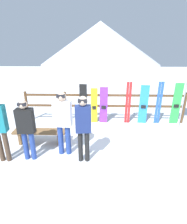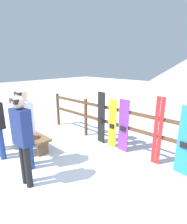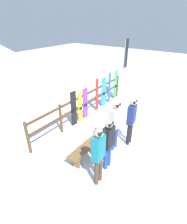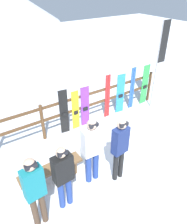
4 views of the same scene
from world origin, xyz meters
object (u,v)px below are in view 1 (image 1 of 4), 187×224
person_navy (83,124)px  snowboard_green (176,104)px  ski_pair_blue (159,103)px  bench (40,134)px  snowboard_yellow (94,106)px  snowboard_black_stripe (83,104)px  snowboard_purple (104,105)px  ski_pair_red (128,103)px  snowboard_blue (143,105)px  person_white (63,119)px  person_black (26,126)px

person_navy → snowboard_green: size_ratio=1.12×
person_navy → snowboard_green: (3.26, 2.41, -0.26)m
ski_pair_blue → snowboard_green: 0.65m
bench → snowboard_yellow: bearing=44.7°
snowboard_black_stripe → snowboard_yellow: size_ratio=1.11×
snowboard_purple → ski_pair_red: bearing=0.2°
person_navy → snowboard_blue: size_ratio=1.18×
snowboard_black_stripe → ski_pair_red: ski_pair_red is taller
person_white → snowboard_yellow: person_white is taller
bench → person_white: 1.21m
snowboard_black_stripe → ski_pair_blue: size_ratio=0.94×
person_navy → person_white: (-0.55, 0.31, -0.02)m
bench → snowboard_blue: snowboard_blue is taller
ski_pair_red → ski_pair_blue: 1.14m
ski_pair_blue → snowboard_green: ski_pair_blue is taller
person_navy → snowboard_purple: person_navy is taller
bench → snowboard_black_stripe: 2.03m
person_white → person_black: (-0.87, -0.27, -0.08)m
person_black → snowboard_yellow: bearing=55.4°
person_navy → snowboard_yellow: 2.44m
person_navy → snowboard_blue: bearing=49.5°
bench → person_white: bearing=-30.9°
person_navy → ski_pair_red: bearing=58.5°
snowboard_black_stripe → person_black: bearing=-117.4°
bench → person_black: person_black is taller
ski_pair_blue → snowboard_green: bearing=-0.3°
snowboard_blue → ski_pair_blue: 0.56m
person_black → snowboard_yellow: person_black is taller
person_black → snowboard_green: 5.25m
snowboard_blue → snowboard_purple: bearing=-180.0°
person_black → ski_pair_blue: bearing=30.4°
person_white → ski_pair_red: 2.93m
ski_pair_blue → snowboard_green: (0.65, -0.00, -0.02)m
person_black → ski_pair_blue: person_black is taller
person_white → bench: bearing=149.1°
person_white → ski_pair_blue: person_white is taller
person_white → snowboard_green: (3.82, 2.09, -0.25)m
person_white → snowboard_black_stripe: (0.35, 2.09, -0.28)m
snowboard_purple → snowboard_green: (2.70, 0.00, 0.08)m
person_black → snowboard_black_stripe: size_ratio=1.08×
person_white → snowboard_yellow: bearing=70.0°
person_navy → person_black: (-1.43, 0.04, -0.09)m
snowboard_blue → person_navy: bearing=-130.5°
snowboard_black_stripe → snowboard_purple: snowboard_black_stripe is taller
snowboard_purple → snowboard_black_stripe: bearing=180.0°
snowboard_yellow → snowboard_blue: snowboard_blue is taller
person_black → snowboard_purple: size_ratio=1.16×
snowboard_purple → snowboard_green: size_ratio=0.89×
person_black → snowboard_blue: 4.21m
bench → ski_pair_red: ski_pair_red is taller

